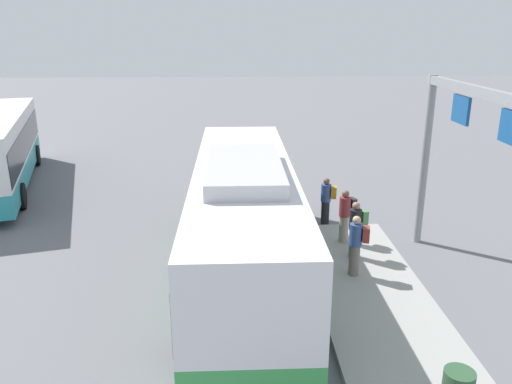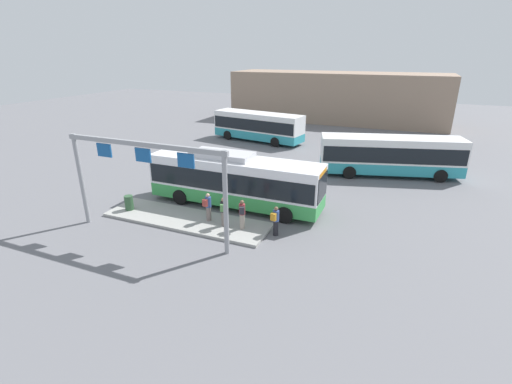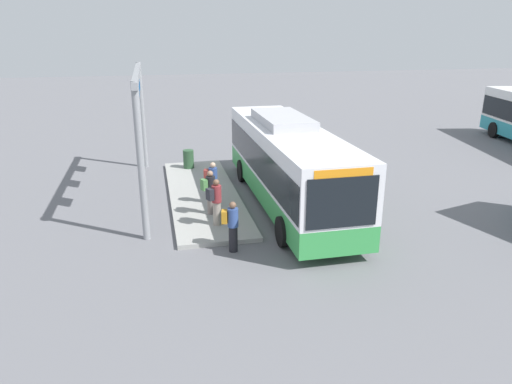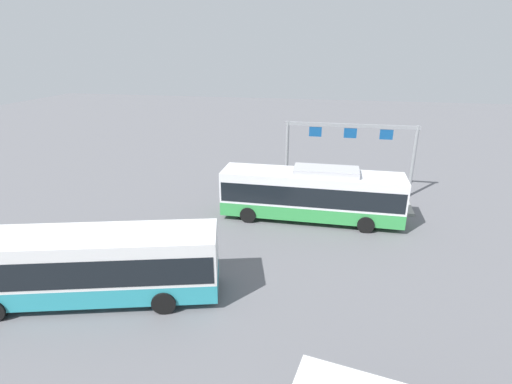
{
  "view_description": "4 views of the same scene",
  "coord_description": "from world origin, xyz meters",
  "px_view_note": "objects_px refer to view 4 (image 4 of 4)",
  "views": [
    {
      "loc": [
        -12.5,
        0.23,
        6.47
      ],
      "look_at": [
        3.59,
        -0.47,
        1.28
      ],
      "focal_mm": 35.74,
      "sensor_mm": 36.0,
      "label": 1
    },
    {
      "loc": [
        9.62,
        -19.48,
        9.29
      ],
      "look_at": [
        1.48,
        -0.09,
        1.17
      ],
      "focal_mm": 25.65,
      "sensor_mm": 36.0,
      "label": 2
    },
    {
      "loc": [
        17.12,
        -5.11,
        6.65
      ],
      "look_at": [
        1.73,
        -1.66,
        1.2
      ],
      "focal_mm": 32.98,
      "sensor_mm": 36.0,
      "label": 3
    },
    {
      "loc": [
        -1.13,
        22.93,
        10.36
      ],
      "look_at": [
        3.51,
        -0.12,
        1.55
      ],
      "focal_mm": 27.44,
      "sensor_mm": 36.0,
      "label": 4
    }
  ],
  "objects_px": {
    "person_waiting_near": "(286,186)",
    "person_waiting_far": "(317,189)",
    "bus_background_right": "(90,263)",
    "person_boarding": "(260,187)",
    "trash_bin": "(395,197)",
    "bus_main": "(311,193)",
    "person_waiting_mid": "(302,186)"
  },
  "relations": [
    {
      "from": "person_boarding",
      "to": "person_waiting_near",
      "type": "bearing_deg",
      "value": 109.49
    },
    {
      "from": "person_waiting_near",
      "to": "trash_bin",
      "type": "relative_size",
      "value": 1.86
    },
    {
      "from": "bus_background_right",
      "to": "person_boarding",
      "type": "height_order",
      "value": "bus_background_right"
    },
    {
      "from": "person_waiting_near",
      "to": "person_waiting_far",
      "type": "xyz_separation_m",
      "value": [
        -2.21,
        0.17,
        0.0
      ]
    },
    {
      "from": "person_boarding",
      "to": "trash_bin",
      "type": "height_order",
      "value": "person_boarding"
    },
    {
      "from": "bus_background_right",
      "to": "trash_bin",
      "type": "distance_m",
      "value": 19.71
    },
    {
      "from": "bus_background_right",
      "to": "person_waiting_mid",
      "type": "relative_size",
      "value": 6.59
    },
    {
      "from": "bus_main",
      "to": "trash_bin",
      "type": "bearing_deg",
      "value": -147.92
    },
    {
      "from": "person_waiting_mid",
      "to": "bus_background_right",
      "type": "bearing_deg",
      "value": -50.17
    },
    {
      "from": "person_boarding",
      "to": "trash_bin",
      "type": "bearing_deg",
      "value": 105.57
    },
    {
      "from": "person_waiting_near",
      "to": "person_waiting_far",
      "type": "height_order",
      "value": "same"
    },
    {
      "from": "bus_main",
      "to": "person_waiting_far",
      "type": "distance_m",
      "value": 3.06
    },
    {
      "from": "bus_background_right",
      "to": "person_waiting_near",
      "type": "height_order",
      "value": "bus_background_right"
    },
    {
      "from": "bus_main",
      "to": "person_waiting_near",
      "type": "bearing_deg",
      "value": -57.92
    },
    {
      "from": "bus_background_right",
      "to": "person_waiting_near",
      "type": "xyz_separation_m",
      "value": [
        -6.66,
        -13.34,
        -0.73
      ]
    },
    {
      "from": "bus_main",
      "to": "person_waiting_far",
      "type": "relative_size",
      "value": 6.68
    },
    {
      "from": "bus_background_right",
      "to": "bus_main",
      "type": "bearing_deg",
      "value": -145.51
    },
    {
      "from": "bus_main",
      "to": "bus_background_right",
      "type": "bearing_deg",
      "value": 50.15
    },
    {
      "from": "person_waiting_far",
      "to": "bus_background_right",
      "type": "bearing_deg",
      "value": -21.01
    },
    {
      "from": "person_waiting_near",
      "to": "person_waiting_mid",
      "type": "xyz_separation_m",
      "value": [
        -1.1,
        -0.07,
        0.0
      ]
    },
    {
      "from": "person_waiting_near",
      "to": "person_waiting_mid",
      "type": "bearing_deg",
      "value": 70.17
    },
    {
      "from": "bus_background_right",
      "to": "person_waiting_near",
      "type": "distance_m",
      "value": 14.93
    },
    {
      "from": "person_waiting_far",
      "to": "person_waiting_near",
      "type": "bearing_deg",
      "value": -81.51
    },
    {
      "from": "bus_main",
      "to": "person_waiting_far",
      "type": "bearing_deg",
      "value": -95.07
    },
    {
      "from": "person_waiting_near",
      "to": "bus_main",
      "type": "bearing_deg",
      "value": 8.43
    },
    {
      "from": "person_boarding",
      "to": "trash_bin",
      "type": "relative_size",
      "value": 1.86
    },
    {
      "from": "trash_bin",
      "to": "bus_main",
      "type": "bearing_deg",
      "value": 31.82
    },
    {
      "from": "bus_main",
      "to": "person_waiting_mid",
      "type": "xyz_separation_m",
      "value": [
        0.84,
        -3.19,
        -0.76
      ]
    },
    {
      "from": "person_boarding",
      "to": "person_waiting_near",
      "type": "relative_size",
      "value": 1.0
    },
    {
      "from": "bus_background_right",
      "to": "person_waiting_mid",
      "type": "height_order",
      "value": "bus_background_right"
    },
    {
      "from": "person_waiting_mid",
      "to": "bus_main",
      "type": "bearing_deg",
      "value": -5.31
    },
    {
      "from": "person_waiting_near",
      "to": "trash_bin",
      "type": "xyz_separation_m",
      "value": [
        -7.5,
        -0.32,
        -0.44
      ]
    }
  ]
}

